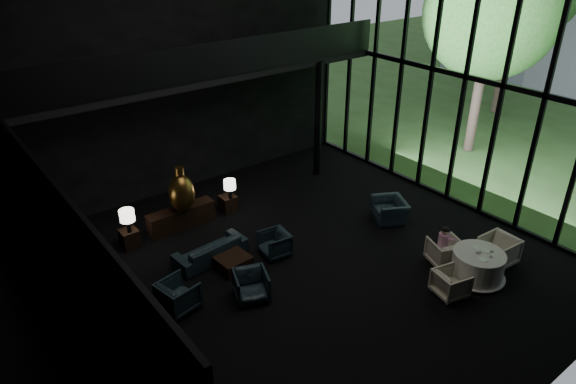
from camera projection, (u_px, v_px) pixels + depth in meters
floor at (276, 278)px, 12.95m from camera, size 14.00×12.00×0.02m
wall_back at (154, 72)px, 15.30m from camera, size 14.00×0.04×8.00m
wall_front at (538, 252)px, 6.90m from camera, size 14.00×0.04×8.00m
curtain_wall at (466, 77)px, 14.89m from camera, size 0.20×12.00×8.00m
mezzanine_back at (200, 74)px, 15.14m from camera, size 12.00×2.00×0.25m
railing_left at (19, 161)px, 8.10m from camera, size 0.06×12.00×1.00m
railing_back at (217, 60)px, 14.17m from camera, size 12.00×0.06×1.00m
column_ne at (318, 121)px, 17.44m from camera, size 0.24×0.24×4.00m
tree_near at (492, 11)px, 17.92m from camera, size 4.80×4.80×7.65m
console at (181, 218)px, 14.97m from camera, size 2.01×0.46×0.64m
bronze_urn at (182, 193)px, 14.41m from camera, size 0.74×0.74×1.37m
side_table_left at (130, 238)px, 14.12m from camera, size 0.46×0.46×0.50m
table_lamp_left at (127, 216)px, 13.71m from camera, size 0.40×0.40×0.68m
side_table_right at (228, 203)px, 15.88m from camera, size 0.46×0.46×0.51m
table_lamp_right at (230, 185)px, 15.44m from camera, size 0.37×0.37×0.61m
sofa at (210, 248)px, 13.50m from camera, size 1.92×0.68×0.74m
lounge_armchair_west at (178, 293)px, 11.71m from camera, size 0.94×0.99×0.87m
lounge_armchair_east at (275, 243)px, 13.69m from camera, size 0.74×0.78×0.72m
lounge_armchair_south at (251, 284)px, 12.06m from camera, size 0.99×0.96×0.80m
window_armchair at (390, 208)px, 15.29m from camera, size 1.01×1.16×0.85m
coffee_table at (232, 262)px, 13.24m from camera, size 0.86×0.86×0.36m
dining_table at (477, 267)px, 12.79m from camera, size 1.44×1.44×0.75m
dining_chair_north at (445, 250)px, 13.31m from camera, size 1.00×0.97×0.81m
dining_chair_east at (499, 248)px, 13.31m from camera, size 0.90×0.95×0.92m
dining_chair_west at (451, 283)px, 12.20m from camera, size 0.77×0.81×0.70m
child at (444, 237)px, 13.27m from camera, size 0.27×0.27×0.58m
plate_a at (484, 260)px, 12.34m from camera, size 0.27×0.27×0.01m
plate_b at (477, 248)px, 12.80m from camera, size 0.26×0.26×0.01m
saucer at (487, 252)px, 12.63m from camera, size 0.20×0.20×0.01m
coffee_cup at (492, 250)px, 12.62m from camera, size 0.10×0.10×0.06m
cereal_bowl at (478, 251)px, 12.61m from camera, size 0.16×0.16×0.08m
cream_pot at (491, 256)px, 12.43m from camera, size 0.07×0.07×0.07m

